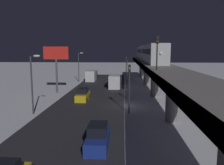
# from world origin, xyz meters

# --- Properties ---
(ground_plane) EXTENTS (240.00, 240.00, 0.00)m
(ground_plane) POSITION_xyz_m (0.00, 0.00, 0.00)
(ground_plane) COLOR white
(avenue_asphalt) EXTENTS (11.00, 86.48, 0.01)m
(avenue_asphalt) POSITION_xyz_m (4.84, 0.00, 0.00)
(avenue_asphalt) COLOR #28282D
(avenue_asphalt) RESTS_ON ground_plane
(elevated_railway) EXTENTS (5.00, 86.48, 5.87)m
(elevated_railway) POSITION_xyz_m (-5.96, 0.00, 5.06)
(elevated_railway) COLOR gray
(elevated_railway) RESTS_ON ground_plane
(subway_train) EXTENTS (2.94, 36.87, 3.40)m
(subway_train) POSITION_xyz_m (-6.05, -19.78, 7.65)
(subway_train) COLOR #B7BABF
(subway_train) RESTS_ON elevated_railway
(rail_signal) EXTENTS (0.36, 0.41, 4.00)m
(rail_signal) POSITION_xyz_m (-4.44, 5.72, 8.60)
(rail_signal) COLOR black
(rail_signal) RESTS_ON elevated_railway
(sedan_yellow) EXTENTS (1.91, 4.78, 1.97)m
(sedan_yellow) POSITION_xyz_m (6.24, -3.74, 0.79)
(sedan_yellow) COLOR gold
(sedan_yellow) RESTS_ON ground_plane
(sedan_blue) EXTENTS (1.80, 4.67, 1.97)m
(sedan_blue) POSITION_xyz_m (1.64, 14.38, 0.80)
(sedan_blue) COLOR navy
(sedan_blue) RESTS_ON ground_plane
(box_truck) EXTENTS (2.40, 7.40, 2.80)m
(box_truck) POSITION_xyz_m (1.44, -17.13, 1.35)
(box_truck) COLOR silver
(box_truck) RESTS_ON ground_plane
(delivery_van) EXTENTS (2.40, 7.40, 2.80)m
(delivery_van) POSITION_xyz_m (8.24, -28.18, 1.35)
(delivery_van) COLOR black
(delivery_van) RESTS_ON ground_plane
(traffic_light_near) EXTENTS (0.32, 0.44, 6.40)m
(traffic_light_near) POSITION_xyz_m (-1.26, 4.12, 4.20)
(traffic_light_near) COLOR #2D2D2D
(traffic_light_near) RESTS_ON ground_plane
(traffic_light_mid) EXTENTS (0.32, 0.44, 6.40)m
(traffic_light_mid) POSITION_xyz_m (-1.26, -15.57, 4.20)
(traffic_light_mid) COLOR #2D2D2D
(traffic_light_mid) RESTS_ON ground_plane
(traffic_light_far) EXTENTS (0.32, 0.44, 6.40)m
(traffic_light_far) POSITION_xyz_m (-1.26, -35.25, 4.20)
(traffic_light_far) COLOR #2D2D2D
(traffic_light_far) RESTS_ON ground_plane
(commercial_billboard) EXTENTS (4.80, 0.36, 8.90)m
(commercial_billboard) POSITION_xyz_m (12.35, -9.70, 6.83)
(commercial_billboard) COLOR #4C4C51
(commercial_billboard) RESTS_ON ground_plane
(street_lamp_near) EXTENTS (1.35, 0.44, 7.65)m
(street_lamp_near) POSITION_xyz_m (10.92, 5.00, 4.81)
(street_lamp_near) COLOR #38383D
(street_lamp_near) RESTS_ON ground_plane
(street_lamp_far) EXTENTS (1.35, 0.44, 7.65)m
(street_lamp_far) POSITION_xyz_m (10.92, -25.00, 4.81)
(street_lamp_far) COLOR #38383D
(street_lamp_far) RESTS_ON ground_plane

